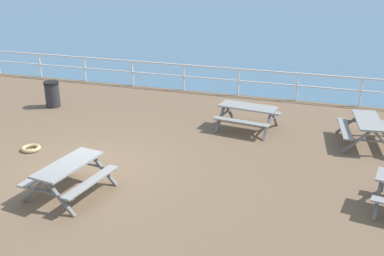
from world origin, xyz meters
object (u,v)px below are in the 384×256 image
at_px(litter_bin, 52,94).
at_px(picnic_table_far_left, 248,112).
at_px(picnic_table_near_left, 367,126).
at_px(picnic_table_mid_centre, 69,171).

bearing_deg(litter_bin, picnic_table_far_left, -0.39).
bearing_deg(picnic_table_far_left, picnic_table_near_left, 5.43).
distance_m(picnic_table_near_left, picnic_table_far_left, 3.59).
relative_size(picnic_table_near_left, picnic_table_mid_centre, 0.99).
height_order(picnic_table_near_left, picnic_table_far_left, same).
bearing_deg(picnic_table_mid_centre, picnic_table_near_left, -43.67).
xyz_separation_m(picnic_table_near_left, picnic_table_mid_centre, (-6.70, -5.29, 0.00)).
height_order(picnic_table_far_left, litter_bin, litter_bin).
distance_m(picnic_table_far_left, litter_bin, 7.28).
bearing_deg(picnic_table_near_left, litter_bin, 82.11).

